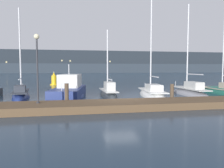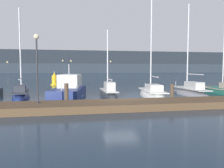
{
  "view_description": "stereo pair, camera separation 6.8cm",
  "coord_description": "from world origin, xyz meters",
  "px_view_note": "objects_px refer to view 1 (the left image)",
  "views": [
    {
      "loc": [
        -3.62,
        -15.41,
        2.57
      ],
      "look_at": [
        0.0,
        3.53,
        1.2
      ],
      "focal_mm": 35.0,
      "sensor_mm": 36.0,
      "label": 1
    },
    {
      "loc": [
        -3.56,
        -15.42,
        2.57
      ],
      "look_at": [
        0.0,
        3.53,
        1.2
      ],
      "focal_mm": 35.0,
      "sensor_mm": 36.0,
      "label": 2
    }
  ],
  "objects_px": {
    "motorboat_berth_3": "(69,93)",
    "sailboat_berth_4": "(108,94)",
    "sailboat_berth_5": "(152,95)",
    "dock_lamppost": "(37,57)",
    "sailboat_berth_6": "(190,94)",
    "sailboat_berth_2": "(21,96)",
    "channel_buoy": "(54,80)"
  },
  "relations": [
    {
      "from": "sailboat_berth_4",
      "to": "dock_lamppost",
      "type": "xyz_separation_m",
      "value": [
        -5.44,
        -6.12,
        3.1
      ]
    },
    {
      "from": "sailboat_berth_6",
      "to": "sailboat_berth_5",
      "type": "bearing_deg",
      "value": -178.95
    },
    {
      "from": "motorboat_berth_3",
      "to": "sailboat_berth_6",
      "type": "height_order",
      "value": "sailboat_berth_6"
    },
    {
      "from": "channel_buoy",
      "to": "motorboat_berth_3",
      "type": "bearing_deg",
      "value": -81.15
    },
    {
      "from": "sailboat_berth_5",
      "to": "dock_lamppost",
      "type": "relative_size",
      "value": 2.31
    },
    {
      "from": "sailboat_berth_6",
      "to": "sailboat_berth_4",
      "type": "bearing_deg",
      "value": 173.29
    },
    {
      "from": "sailboat_berth_2",
      "to": "channel_buoy",
      "type": "height_order",
      "value": "sailboat_berth_2"
    },
    {
      "from": "motorboat_berth_3",
      "to": "dock_lamppost",
      "type": "relative_size",
      "value": 1.84
    },
    {
      "from": "sailboat_berth_5",
      "to": "channel_buoy",
      "type": "relative_size",
      "value": 4.66
    },
    {
      "from": "sailboat_berth_2",
      "to": "motorboat_berth_3",
      "type": "relative_size",
      "value": 1.11
    },
    {
      "from": "sailboat_berth_2",
      "to": "motorboat_berth_3",
      "type": "bearing_deg",
      "value": -6.43
    },
    {
      "from": "sailboat_berth_6",
      "to": "motorboat_berth_3",
      "type": "bearing_deg",
      "value": 176.24
    },
    {
      "from": "sailboat_berth_2",
      "to": "motorboat_berth_3",
      "type": "distance_m",
      "value": 4.22
    },
    {
      "from": "motorboat_berth_3",
      "to": "sailboat_berth_5",
      "type": "relative_size",
      "value": 0.8
    },
    {
      "from": "motorboat_berth_3",
      "to": "channel_buoy",
      "type": "relative_size",
      "value": 3.71
    },
    {
      "from": "sailboat_berth_2",
      "to": "sailboat_berth_4",
      "type": "distance_m",
      "value": 7.8
    },
    {
      "from": "motorboat_berth_3",
      "to": "dock_lamppost",
      "type": "height_order",
      "value": "dock_lamppost"
    },
    {
      "from": "motorboat_berth_3",
      "to": "sailboat_berth_6",
      "type": "distance_m",
      "value": 11.42
    },
    {
      "from": "channel_buoy",
      "to": "dock_lamppost",
      "type": "xyz_separation_m",
      "value": [
        0.56,
        -21.35,
        2.45
      ]
    },
    {
      "from": "sailboat_berth_6",
      "to": "dock_lamppost",
      "type": "height_order",
      "value": "sailboat_berth_6"
    },
    {
      "from": "channel_buoy",
      "to": "sailboat_berth_4",
      "type": "bearing_deg",
      "value": -68.49
    },
    {
      "from": "sailboat_berth_2",
      "to": "sailboat_berth_5",
      "type": "relative_size",
      "value": 0.88
    },
    {
      "from": "motorboat_berth_3",
      "to": "dock_lamppost",
      "type": "bearing_deg",
      "value": -107.16
    },
    {
      "from": "sailboat_berth_2",
      "to": "sailboat_berth_5",
      "type": "distance_m",
      "value": 11.78
    },
    {
      "from": "sailboat_berth_4",
      "to": "motorboat_berth_3",
      "type": "bearing_deg",
      "value": -177.34
    },
    {
      "from": "motorboat_berth_3",
      "to": "sailboat_berth_5",
      "type": "xyz_separation_m",
      "value": [
        7.52,
        -0.82,
        -0.27
      ]
    },
    {
      "from": "sailboat_berth_2",
      "to": "sailboat_berth_4",
      "type": "relative_size",
      "value": 1.25
    },
    {
      "from": "sailboat_berth_5",
      "to": "dock_lamppost",
      "type": "xyz_separation_m",
      "value": [
        -9.36,
        -5.13,
        3.13
      ]
    },
    {
      "from": "motorboat_berth_3",
      "to": "sailboat_berth_4",
      "type": "distance_m",
      "value": 3.62
    },
    {
      "from": "sailboat_berth_6",
      "to": "channel_buoy",
      "type": "distance_m",
      "value": 21.24
    },
    {
      "from": "sailboat_berth_2",
      "to": "sailboat_berth_5",
      "type": "xyz_separation_m",
      "value": [
        11.71,
        -1.29,
        -0.01
      ]
    },
    {
      "from": "motorboat_berth_3",
      "to": "sailboat_berth_5",
      "type": "height_order",
      "value": "sailboat_berth_5"
    }
  ]
}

